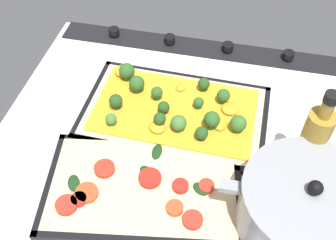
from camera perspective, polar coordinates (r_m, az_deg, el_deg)
ground_plane at (r=84.56cm, az=0.61°, el=-4.20°), size 75.16×71.81×3.00cm
stove_control_panel at (r=105.71cm, az=4.30°, el=10.32°), size 72.15×7.00×2.60cm
baking_tray_front at (r=88.53cm, az=0.94°, el=0.89°), size 40.41×25.58×1.30cm
broccoli_pizza at (r=87.43cm, az=0.86°, el=1.63°), size 37.96×23.53×5.69cm
baking_tray_back at (r=77.23cm, az=-3.51°, el=-9.53°), size 39.91×28.18×1.30cm
veggie_pizza_back at (r=76.50cm, az=-3.78°, el=-9.39°), size 37.16×25.43×1.90cm
cooking_pot at (r=72.01cm, az=18.66°, el=-12.02°), size 28.90×22.13×14.09cm
oil_bottle at (r=76.83cm, az=19.65°, el=-3.18°), size 4.89×4.89×21.42cm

